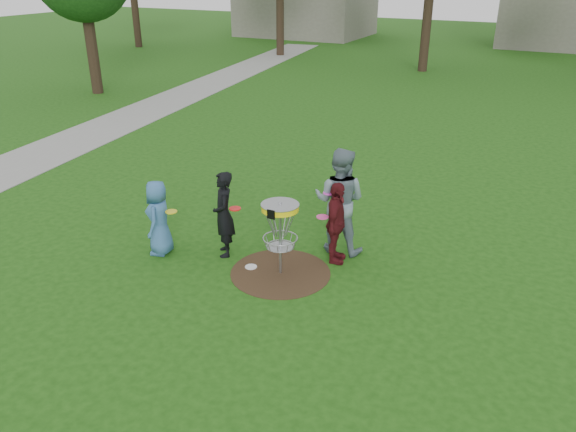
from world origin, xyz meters
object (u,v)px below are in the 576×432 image
at_px(player_grey, 339,201).
at_px(disc_golf_basket, 280,221).
at_px(player_maroon, 336,223).
at_px(player_blue, 159,218).
at_px(player_black, 224,214).

relative_size(player_grey, disc_golf_basket, 1.48).
bearing_deg(disc_golf_basket, player_maroon, 50.75).
relative_size(player_blue, player_maroon, 0.93).
relative_size(player_blue, player_grey, 0.71).
distance_m(player_black, disc_golf_basket, 1.30).
distance_m(player_grey, player_maroon, 0.53).
height_order(player_blue, disc_golf_basket, player_blue).
bearing_deg(player_black, player_grey, 85.19).
distance_m(player_black, player_grey, 2.17).
bearing_deg(player_grey, disc_golf_basket, 61.90).
bearing_deg(player_blue, player_maroon, 90.34).
bearing_deg(player_maroon, player_grey, 3.86).
bearing_deg(player_grey, player_maroon, 101.03).
height_order(player_maroon, disc_golf_basket, player_maroon).
relative_size(player_blue, player_black, 0.88).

